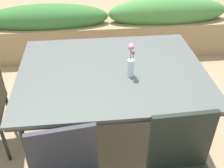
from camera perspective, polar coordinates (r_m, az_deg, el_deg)
name	(u,v)px	position (r m, az deg, el deg)	size (l,w,h in m)	color
ground_plane	(111,139)	(2.65, -0.31, -11.33)	(12.00, 12.00, 0.00)	#9E7F5B
dining_table	(112,74)	(2.20, 0.00, 2.09)	(1.48, 1.15, 0.76)	#4C514C
flower_vase	(131,63)	(2.05, 3.96, 4.39)	(0.05, 0.06, 0.27)	silver
planter_box	(110,29)	(3.80, -0.52, 11.30)	(3.56, 0.43, 0.79)	#9E7F56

